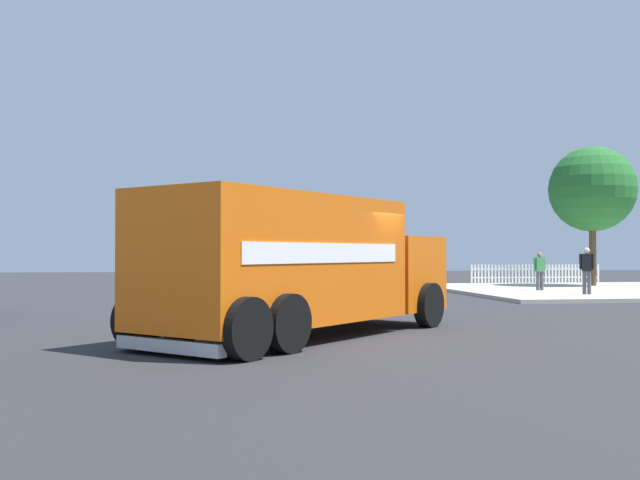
{
  "coord_description": "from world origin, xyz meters",
  "views": [
    {
      "loc": [
        2.9,
        15.54,
        1.68
      ],
      "look_at": [
        0.69,
        0.99,
        1.94
      ],
      "focal_mm": 41.2,
      "sensor_mm": 36.0,
      "label": 1
    }
  ],
  "objects_px": {
    "shade_tree_near": "(592,189)",
    "delivery_truck": "(300,264)",
    "pedestrian_near_corner": "(587,268)",
    "pedestrian_crossing": "(540,269)"
  },
  "relations": [
    {
      "from": "delivery_truck",
      "to": "pedestrian_near_corner",
      "type": "xyz_separation_m",
      "value": [
        -12.08,
        -10.9,
        -0.32
      ]
    },
    {
      "from": "pedestrian_near_corner",
      "to": "shade_tree_near",
      "type": "bearing_deg",
      "value": -120.66
    },
    {
      "from": "delivery_truck",
      "to": "pedestrian_crossing",
      "type": "distance_m",
      "value": 18.18
    },
    {
      "from": "pedestrian_near_corner",
      "to": "shade_tree_near",
      "type": "relative_size",
      "value": 0.27
    },
    {
      "from": "delivery_truck",
      "to": "shade_tree_near",
      "type": "xyz_separation_m",
      "value": [
        -15.95,
        -17.43,
        3.2
      ]
    },
    {
      "from": "pedestrian_near_corner",
      "to": "pedestrian_crossing",
      "type": "distance_m",
      "value": 3.06
    },
    {
      "from": "shade_tree_near",
      "to": "pedestrian_near_corner",
      "type": "bearing_deg",
      "value": 59.34
    },
    {
      "from": "shade_tree_near",
      "to": "delivery_truck",
      "type": "bearing_deg",
      "value": 47.53
    },
    {
      "from": "delivery_truck",
      "to": "pedestrian_near_corner",
      "type": "height_order",
      "value": "delivery_truck"
    },
    {
      "from": "pedestrian_crossing",
      "to": "pedestrian_near_corner",
      "type": "bearing_deg",
      "value": 97.82
    }
  ]
}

